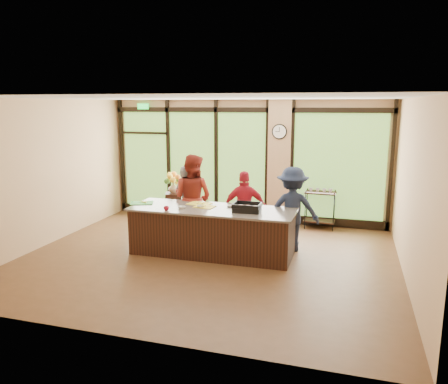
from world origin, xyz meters
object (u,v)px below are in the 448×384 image
Objects in this scene: cook_right at (292,209)px; roasting_pan at (247,209)px; island_base at (212,232)px; bar_cart at (320,204)px; flower_stand at (174,208)px; cook_left at (187,202)px.

roasting_pan is (-0.74, -0.74, 0.12)m from cook_right.
bar_cart is at bearing 52.59° from island_base.
island_base reaches higher than flower_stand.
roasting_pan is (1.56, -0.91, 0.16)m from cook_left.
island_base is 1.65m from cook_right.
island_base is 3.20× the size of bar_cart.
cook_right is at bearing 25.24° from island_base.
flower_stand is at bearing 130.86° from island_base.
island_base is 0.88m from roasting_pan.
cook_right is 3.38× the size of roasting_pan.
cook_right is 3.27m from flower_stand.
roasting_pan is at bearing -4.26° from island_base.
cook_left is 1.28m from flower_stand.
cook_left is 0.96× the size of cook_right.
cook_left reaches higher than bar_cart.
bar_cart is (3.45, 0.63, 0.19)m from flower_stand.
flower_stand is at bearing 137.10° from roasting_pan.
bar_cart is at bearing 61.50° from roasting_pan.
flower_stand is at bearing -166.20° from bar_cart.
roasting_pan reaches higher than island_base.
roasting_pan is 3.01m from flower_stand.
cook_left is 3.24× the size of roasting_pan.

